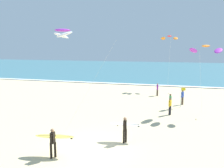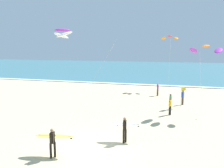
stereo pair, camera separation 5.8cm
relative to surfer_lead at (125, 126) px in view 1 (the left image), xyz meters
name	(u,v)px [view 1 (the left image)]	position (x,y,z in m)	size (l,w,h in m)	color
ground_plane	(90,148)	(-1.83, -1.54, -1.04)	(160.00, 160.00, 0.00)	beige
ocean_water	(161,69)	(-1.83, 53.34, -1.00)	(160.00, 60.00, 0.08)	teal
shoreline_foam	(147,85)	(-1.83, 23.64, -0.96)	(160.00, 1.08, 0.01)	white
surfer_lead	(125,126)	(0.00, 0.00, 0.00)	(2.10, 1.04, 1.71)	black
surfer_trailing	(54,139)	(-3.37, -3.17, 0.01)	(2.35, 1.12, 1.71)	black
kite_arc_scarlet_near	(169,38)	(1.62, 20.73, 6.36)	(2.43, 4.07, 7.74)	orange
kite_arc_amber_mid	(206,49)	(5.35, 8.09, 4.89)	(3.00, 2.93, 6.31)	purple
kite_arc_violet_far	(63,34)	(-4.57, 0.60, 5.99)	(4.43, 3.56, 7.36)	white
bystander_purple_top	(157,89)	(0.62, 15.57, -0.23)	(0.24, 0.49, 1.59)	#4C3D2D
bystander_green_top	(170,102)	(2.47, 9.07, -0.23)	(0.24, 0.49, 1.59)	#2D334C
bystander_blue_top	(183,97)	(3.65, 11.52, -0.23)	(0.30, 0.46, 1.59)	#4C3D2D
bystander_yellow_top	(170,106)	(2.53, 7.18, -0.23)	(0.26, 0.48, 1.59)	black
lifeguard_flag	(181,95)	(3.52, 10.32, 0.22)	(0.45, 0.05, 2.10)	silver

